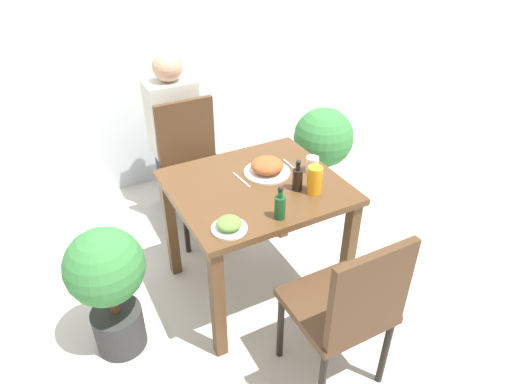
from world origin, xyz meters
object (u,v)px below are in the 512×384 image
(chair_near, at_px, (348,306))
(food_plate, at_px, (267,167))
(drink_cup, at_px, (312,164))
(potted_plant_right, at_px, (323,146))
(chair_far, at_px, (194,161))
(person_figure, at_px, (175,134))
(condiment_bottle, at_px, (298,178))
(side_plate, at_px, (229,225))
(juice_glass, at_px, (315,180))
(potted_plant_left, at_px, (108,282))
(sauce_bottle, at_px, (280,206))

(chair_near, bearing_deg, food_plate, -93.90)
(drink_cup, bearing_deg, chair_near, -111.17)
(potted_plant_right, bearing_deg, chair_far, 167.27)
(chair_far, height_order, person_figure, person_figure)
(chair_far, distance_m, person_figure, 0.34)
(chair_far, bearing_deg, condiment_bottle, -74.92)
(side_plate, bearing_deg, potted_plant_right, 36.60)
(juice_glass, xyz_separation_m, potted_plant_right, (0.61, 0.76, -0.30))
(side_plate, relative_size, potted_plant_left, 0.23)
(chair_far, relative_size, sauce_bottle, 5.19)
(food_plate, relative_size, sauce_bottle, 1.46)
(chair_far, xyz_separation_m, person_figure, (-0.01, 0.34, 0.06))
(side_plate, relative_size, drink_cup, 1.97)
(food_plate, xyz_separation_m, condiment_bottle, (0.06, -0.22, 0.03))
(sauce_bottle, height_order, potted_plant_right, sauce_bottle)
(food_plate, height_order, sauce_bottle, sauce_bottle)
(chair_near, bearing_deg, juice_glass, -107.54)
(chair_near, xyz_separation_m, drink_cup, (0.29, 0.75, 0.26))
(potted_plant_left, bearing_deg, chair_near, -38.82)
(juice_glass, distance_m, condiment_bottle, 0.09)
(juice_glass, height_order, potted_plant_left, juice_glass)
(food_plate, relative_size, potted_plant_right, 0.33)
(chair_far, relative_size, juice_glass, 6.11)
(chair_far, distance_m, condiment_bottle, 0.97)
(drink_cup, distance_m, potted_plant_left, 1.22)
(side_plate, distance_m, person_figure, 1.40)
(potted_plant_right, bearing_deg, food_plate, -146.83)
(chair_far, distance_m, juice_glass, 1.05)
(side_plate, bearing_deg, drink_cup, 22.82)
(drink_cup, distance_m, condiment_bottle, 0.21)
(side_plate, height_order, sauce_bottle, sauce_bottle)
(food_plate, height_order, side_plate, food_plate)
(sauce_bottle, bearing_deg, food_plate, 69.29)
(potted_plant_left, bearing_deg, drink_cup, 1.49)
(juice_glass, relative_size, potted_plant_left, 0.20)
(chair_near, height_order, condiment_bottle, same)
(potted_plant_left, relative_size, potted_plant_right, 0.94)
(drink_cup, xyz_separation_m, potted_plant_left, (-1.18, -0.03, -0.32))
(condiment_bottle, xyz_separation_m, person_figure, (-0.25, 1.23, -0.22))
(condiment_bottle, relative_size, person_figure, 0.15)
(food_plate, bearing_deg, potted_plant_left, -172.41)
(sauce_bottle, bearing_deg, potted_plant_left, 161.87)
(potted_plant_right, bearing_deg, chair_near, -120.76)
(chair_near, height_order, drink_cup, chair_near)
(person_figure, bearing_deg, sauce_bottle, -88.05)
(side_plate, height_order, potted_plant_right, side_plate)
(sauce_bottle, relative_size, person_figure, 0.15)
(person_figure, bearing_deg, food_plate, -79.16)
(sauce_bottle, bearing_deg, side_plate, 173.80)
(condiment_bottle, bearing_deg, juice_glass, -46.89)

